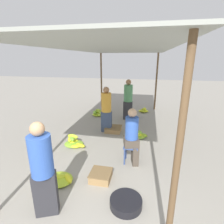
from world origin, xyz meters
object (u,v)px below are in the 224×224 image
(vendor_seated, at_px, (132,135))
(crate_near, at_px, (101,176))
(banana_pile_left_1, at_px, (74,142))
(banana_pile_right_1, at_px, (144,110))
(shopper_walking_far, at_px, (128,99))
(banana_pile_right_0, at_px, (139,135))
(basin_black, at_px, (126,203))
(shopper_walking_mid, at_px, (106,109))
(stool, at_px, (131,149))
(banana_pile_left_0, at_px, (58,179))
(vendor_foreground, at_px, (43,169))
(banana_pile_left_2, at_px, (98,113))
(crate_mid, at_px, (113,129))

(vendor_seated, height_order, crate_near, vendor_seated)
(banana_pile_left_1, height_order, banana_pile_right_1, banana_pile_left_1)
(crate_near, bearing_deg, shopper_walking_far, 88.67)
(banana_pile_right_0, bearing_deg, basin_black, -91.37)
(crate_near, bearing_deg, shopper_walking_mid, 100.73)
(stool, distance_m, shopper_walking_mid, 2.03)
(basin_black, xyz_separation_m, banana_pile_left_0, (-1.43, 0.34, 0.00))
(vendor_foreground, relative_size, crate_near, 3.66)
(banana_pile_right_1, bearing_deg, banana_pile_left_0, -106.28)
(banana_pile_left_2, height_order, crate_near, banana_pile_left_2)
(vendor_foreground, xyz_separation_m, banana_pile_right_1, (1.34, 6.00, -0.73))
(vendor_seated, height_order, banana_pile_left_2, vendor_seated)
(banana_pile_right_1, height_order, crate_mid, banana_pile_right_1)
(banana_pile_left_1, bearing_deg, crate_near, -48.05)
(vendor_foreground, relative_size, banana_pile_left_0, 2.36)
(banana_pile_left_0, bearing_deg, banana_pile_left_2, 95.54)
(shopper_walking_mid, bearing_deg, basin_black, -70.71)
(banana_pile_left_2, xyz_separation_m, shopper_walking_far, (1.34, -0.19, 0.74))
(basin_black, distance_m, crate_near, 0.83)
(banana_pile_left_1, distance_m, banana_pile_right_1, 4.20)
(crate_near, relative_size, shopper_walking_far, 0.26)
(basin_black, bearing_deg, banana_pile_left_0, 166.83)
(banana_pile_left_1, height_order, banana_pile_right_0, banana_pile_left_1)
(banana_pile_right_1, height_order, shopper_walking_mid, shopper_walking_mid)
(banana_pile_left_2, distance_m, shopper_walking_mid, 1.92)
(banana_pile_right_0, bearing_deg, crate_near, -106.83)
(banana_pile_left_0, xyz_separation_m, crate_mid, (0.60, 2.75, 0.01))
(vendor_foreground, distance_m, banana_pile_right_1, 6.19)
(basin_black, distance_m, banana_pile_left_2, 5.00)
(shopper_walking_mid, bearing_deg, banana_pile_right_0, -13.78)
(crate_near, bearing_deg, vendor_seated, 53.64)
(stool, relative_size, banana_pile_left_1, 0.67)
(banana_pile_right_0, relative_size, banana_pile_right_1, 0.91)
(vendor_seated, height_order, banana_pile_right_0, vendor_seated)
(basin_black, distance_m, crate_mid, 3.20)
(banana_pile_left_2, height_order, crate_mid, banana_pile_left_2)
(vendor_seated, relative_size, banana_pile_left_0, 2.03)
(banana_pile_left_0, height_order, banana_pile_left_1, banana_pile_left_1)
(crate_near, height_order, shopper_walking_mid, shopper_walking_mid)
(banana_pile_right_1, height_order, crate_near, banana_pile_right_1)
(basin_black, relative_size, banana_pile_left_2, 0.86)
(banana_pile_right_0, bearing_deg, crate_mid, 160.29)
(vendor_seated, xyz_separation_m, banana_pile_left_0, (-1.40, -1.00, -0.64))
(basin_black, xyz_separation_m, banana_pile_right_0, (0.07, 2.77, 0.01))
(vendor_seated, bearing_deg, banana_pile_right_1, 88.05)
(banana_pile_left_1, bearing_deg, banana_pile_left_2, 92.29)
(banana_pile_right_0, height_order, shopper_walking_far, shopper_walking_far)
(vendor_seated, xyz_separation_m, shopper_walking_far, (-0.47, 3.12, 0.14))
(banana_pile_left_1, distance_m, shopper_walking_far, 2.98)
(basin_black, xyz_separation_m, banana_pile_left_2, (-1.85, 4.64, 0.04))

